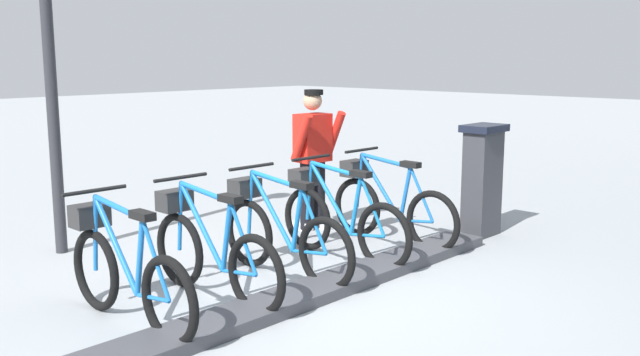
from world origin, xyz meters
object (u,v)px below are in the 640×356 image
bike_docked_2 (280,232)px  worker_near_rack (313,154)px  bike_docked_1 (338,217)px  payment_kiosk (482,178)px  bike_docked_4 (124,271)px  lamp_post (46,5)px  bike_docked_0 (388,205)px  bike_docked_3 (210,249)px

bike_docked_2 → worker_near_rack: bearing=-56.1°
bike_docked_2 → bike_docked_1: bearing=-90.0°
payment_kiosk → bike_docked_2: (0.57, 2.65, -0.24)m
bike_docked_4 → worker_near_rack: (1.02, -3.15, 0.48)m
bike_docked_2 → lamp_post: (2.27, 1.02, 2.11)m
bike_docked_2 → bike_docked_0: bearing=-90.0°
bike_docked_2 → worker_near_rack: (1.02, -1.51, 0.48)m
bike_docked_1 → bike_docked_3: (0.00, 1.64, 0.00)m
bike_docked_0 → bike_docked_3: size_ratio=1.00×
worker_near_rack → payment_kiosk: bearing=-144.5°
bike_docked_0 → bike_docked_1: 0.82m
payment_kiosk → bike_docked_0: (0.57, 1.00, -0.24)m
bike_docked_3 → worker_near_rack: 2.59m
bike_docked_0 → payment_kiosk: bearing=-119.6°
bike_docked_1 → lamp_post: size_ratio=0.44×
lamp_post → worker_near_rack: bearing=-116.4°
bike_docked_2 → bike_docked_3: (0.00, 0.82, 0.00)m
worker_near_rack → lamp_post: lamp_post is taller
bike_docked_1 → worker_near_rack: bearing=-34.3°
bike_docked_1 → lamp_post: lamp_post is taller
bike_docked_1 → lamp_post: bearing=39.0°
bike_docked_0 → bike_docked_3: bearing=90.0°
payment_kiosk → bike_docked_1: size_ratio=0.74×
bike_docked_1 → bike_docked_4: (0.00, 2.46, 0.00)m
lamp_post → bike_docked_2: bearing=-155.8°
bike_docked_0 → bike_docked_4: (0.00, 3.28, 0.00)m
bike_docked_4 → worker_near_rack: bearing=-72.1°
worker_near_rack → lamp_post: 3.26m
payment_kiosk → bike_docked_4: payment_kiosk is taller
bike_docked_0 → bike_docked_3: (0.00, 2.46, 0.00)m
worker_near_rack → lamp_post: (1.26, 2.53, 1.63)m
payment_kiosk → bike_docked_1: bearing=72.6°
bike_docked_0 → bike_docked_4: 3.28m
bike_docked_0 → bike_docked_4: size_ratio=1.00×
bike_docked_0 → bike_docked_3: same height
bike_docked_3 → bike_docked_4: (0.00, 0.82, 0.00)m
worker_near_rack → bike_docked_2: bearing=123.9°
payment_kiosk → bike_docked_3: size_ratio=0.74×
bike_docked_0 → bike_docked_1: size_ratio=1.00×
bike_docked_1 → worker_near_rack: worker_near_rack is taller
bike_docked_1 → worker_near_rack: (1.02, -0.69, 0.48)m
worker_near_rack → bike_docked_3: bearing=113.5°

